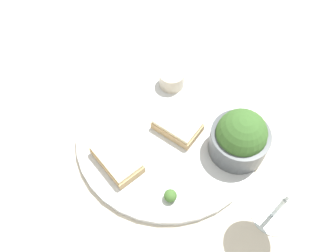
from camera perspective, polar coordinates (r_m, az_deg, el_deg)
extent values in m
plane|color=beige|center=(0.64, 0.00, -1.61)|extent=(4.00, 4.00, 0.00)
cylinder|color=silver|center=(0.64, 0.00, -1.29)|extent=(0.35, 0.35, 0.01)
cylinder|color=#4C5156|center=(0.60, 12.18, -2.67)|extent=(0.11, 0.11, 0.05)
sphere|color=#3D6B2D|center=(0.58, 12.65, -1.37)|extent=(0.09, 0.09, 0.09)
cylinder|color=beige|center=(0.69, 0.66, 8.22)|extent=(0.05, 0.05, 0.03)
cylinder|color=beige|center=(0.68, 0.67, 8.87)|extent=(0.04, 0.04, 0.01)
cube|color=tan|center=(0.60, -8.87, -5.87)|extent=(0.11, 0.09, 0.02)
cube|color=beige|center=(0.59, -9.04, -5.31)|extent=(0.10, 0.08, 0.01)
cube|color=tan|center=(0.63, 1.63, -0.05)|extent=(0.10, 0.10, 0.02)
cube|color=beige|center=(0.62, 1.66, 0.59)|extent=(0.10, 0.09, 0.01)
cylinder|color=silver|center=(0.60, 17.71, -14.48)|extent=(0.07, 0.07, 0.01)
cylinder|color=silver|center=(0.57, 18.70, -13.31)|extent=(0.01, 0.01, 0.07)
cone|color=silver|center=(0.50, 21.18, -10.30)|extent=(0.08, 0.08, 0.09)
sphere|color=#477533|center=(0.56, 0.42, -12.05)|extent=(0.02, 0.02, 0.02)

